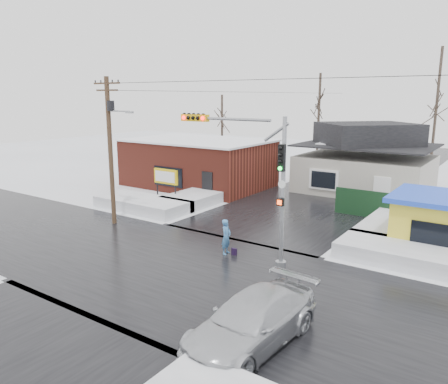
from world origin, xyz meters
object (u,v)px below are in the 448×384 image
Objects in this scene: utility_pole at (111,142)px; marquee_sign at (166,178)px; traffic_signal at (253,169)px; car at (252,321)px; pedestrian at (226,237)px; kiosk at (438,222)px.

utility_pole reaches higher than marquee_sign.
traffic_signal is 1.25× the size of car.
pedestrian is (8.82, -0.48, -4.21)m from utility_pole.
pedestrian reaches higher than car.
traffic_signal reaches higher than car.
utility_pole reaches higher than kiosk.
utility_pole is at bearing 158.70° from car.
traffic_signal is 8.26m from car.
utility_pole is at bearing -79.87° from marquee_sign.
pedestrian is 8.31m from car.
traffic_signal is 2.75× the size of marquee_sign.
marquee_sign is at bearing 150.28° from traffic_signal.
traffic_signal is at bearing -2.95° from utility_pole.
pedestrian is at bearing 134.56° from car.
utility_pole is 3.53× the size of marquee_sign.
marquee_sign reaches higher than pedestrian.
marquee_sign reaches higher than car.
marquee_sign is (-11.43, 6.53, -2.62)m from traffic_signal.
utility_pole is 16.31m from car.
traffic_signal is 1.52× the size of kiosk.
marquee_sign is 1.42× the size of pedestrian.
kiosk reaches higher than car.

